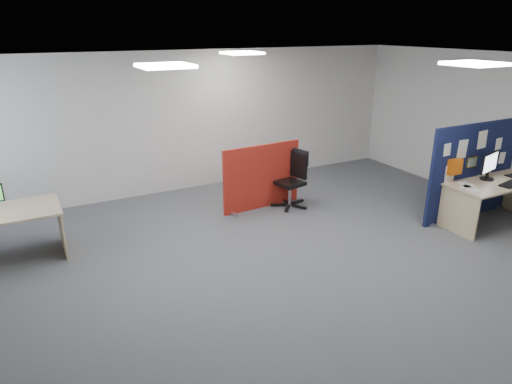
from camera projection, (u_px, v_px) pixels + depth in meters
name	position (u px, v px, depth m)	size (l,w,h in m)	color
floor	(290.00, 257.00, 6.54)	(9.00, 9.00, 0.00)	#4E5055
ceiling	(295.00, 62.00, 5.61)	(9.00, 7.00, 0.02)	white
wall_back	(197.00, 121.00, 8.98)	(9.00, 0.02, 2.70)	silver
wall_right	(508.00, 132.00, 8.06)	(0.02, 7.00, 2.70)	silver
ceiling_lights	(290.00, 60.00, 6.32)	(4.10, 4.10, 0.04)	white
navy_divider	(472.00, 171.00, 7.64)	(1.98, 0.30, 1.64)	#0F1538
main_desk	(492.00, 191.00, 7.49)	(1.73, 0.77, 0.73)	tan
monitor_main	(489.00, 165.00, 7.43)	(0.51, 0.22, 0.45)	black
keyboard	(510.00, 184.00, 7.26)	(0.45, 0.18, 0.03)	black
red_divider	(262.00, 177.00, 8.13)	(1.55, 0.30, 1.16)	#9F1514
office_chair	(294.00, 175.00, 8.22)	(0.67, 0.66, 1.01)	black
desk_papers	(488.00, 185.00, 7.27)	(1.39, 0.71, 0.00)	white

